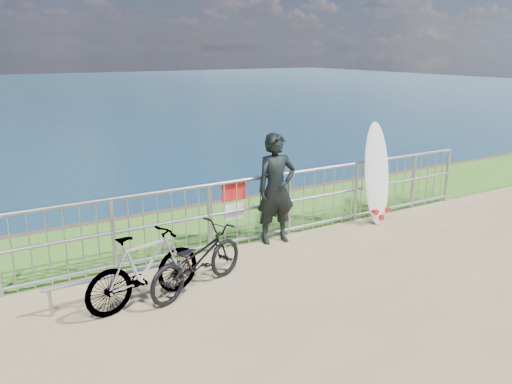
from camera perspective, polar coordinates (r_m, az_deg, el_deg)
grass_strip at (r=9.18m, az=-5.35°, el=-3.79°), size 120.00×120.00×0.00m
railing at (r=8.07m, az=-2.04°, el=-2.28°), size 10.06×0.10×1.13m
surfer at (r=8.15m, az=2.32°, el=0.37°), size 0.72×0.52×1.83m
surfboard at (r=9.37m, az=13.64°, el=1.65°), size 0.57×0.53×1.86m
bicycle_near at (r=6.71m, az=-6.76°, el=-7.71°), size 1.72×1.12×0.85m
bicycle_far at (r=6.46m, az=-12.64°, el=-8.50°), size 1.66×0.78×0.96m
bike_rack at (r=6.69m, az=-15.64°, el=-9.41°), size 1.82×0.05×0.38m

